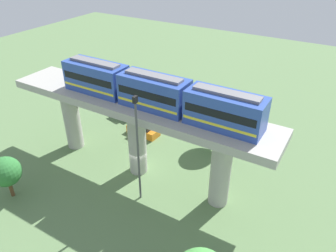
{
  "coord_description": "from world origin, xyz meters",
  "views": [
    {
      "loc": [
        22.56,
        17.22,
        22.57
      ],
      "look_at": [
        -2.5,
        2.26,
        5.07
      ],
      "focal_mm": 34.69,
      "sensor_mm": 36.0,
      "label": 1
    }
  ],
  "objects_px": {
    "parked_car_black": "(123,111)",
    "parked_car_red": "(243,130)",
    "tree_near_viaduct": "(6,172)",
    "signal_post": "(138,147)",
    "parked_car_orange": "(143,129)",
    "tree_far_corner": "(215,123)",
    "train": "(154,92)"
  },
  "relations": [
    {
      "from": "parked_car_orange",
      "to": "signal_post",
      "type": "bearing_deg",
      "value": 36.5
    },
    {
      "from": "parked_car_red",
      "to": "signal_post",
      "type": "bearing_deg",
      "value": -21.49
    },
    {
      "from": "train",
      "to": "parked_car_black",
      "type": "bearing_deg",
      "value": -128.7
    },
    {
      "from": "tree_near_viaduct",
      "to": "signal_post",
      "type": "distance_m",
      "value": 13.11
    },
    {
      "from": "parked_car_red",
      "to": "train",
      "type": "bearing_deg",
      "value": -26.92
    },
    {
      "from": "tree_near_viaduct",
      "to": "signal_post",
      "type": "relative_size",
      "value": 0.4
    },
    {
      "from": "parked_car_black",
      "to": "signal_post",
      "type": "xyz_separation_m",
      "value": [
        12.46,
        11.68,
        5.31
      ]
    },
    {
      "from": "tree_near_viaduct",
      "to": "tree_far_corner",
      "type": "height_order",
      "value": "tree_far_corner"
    },
    {
      "from": "tree_near_viaduct",
      "to": "signal_post",
      "type": "xyz_separation_m",
      "value": [
        -6.31,
        11.07,
        3.07
      ]
    },
    {
      "from": "parked_car_black",
      "to": "tree_far_corner",
      "type": "xyz_separation_m",
      "value": [
        0.84,
        14.29,
        2.74
      ]
    },
    {
      "from": "train",
      "to": "signal_post",
      "type": "height_order",
      "value": "train"
    },
    {
      "from": "parked_car_red",
      "to": "tree_near_viaduct",
      "type": "xyz_separation_m",
      "value": [
        22.48,
        -15.74,
        2.24
      ]
    },
    {
      "from": "parked_car_orange",
      "to": "tree_near_viaduct",
      "type": "xyz_separation_m",
      "value": [
        16.13,
        -4.67,
        2.24
      ]
    },
    {
      "from": "parked_car_black",
      "to": "tree_near_viaduct",
      "type": "relative_size",
      "value": 1.0
    },
    {
      "from": "parked_car_black",
      "to": "parked_car_orange",
      "type": "relative_size",
      "value": 1.04
    },
    {
      "from": "signal_post",
      "to": "parked_car_red",
      "type": "bearing_deg",
      "value": 163.92
    },
    {
      "from": "parked_car_black",
      "to": "signal_post",
      "type": "bearing_deg",
      "value": 55.21
    },
    {
      "from": "train",
      "to": "signal_post",
      "type": "xyz_separation_m",
      "value": [
        3.4,
        0.37,
        -3.93
      ]
    },
    {
      "from": "parked_car_red",
      "to": "tree_near_viaduct",
      "type": "height_order",
      "value": "tree_near_viaduct"
    },
    {
      "from": "parked_car_orange",
      "to": "tree_far_corner",
      "type": "height_order",
      "value": "tree_far_corner"
    },
    {
      "from": "tree_near_viaduct",
      "to": "parked_car_red",
      "type": "bearing_deg",
      "value": 145.01
    },
    {
      "from": "train",
      "to": "parked_car_orange",
      "type": "relative_size",
      "value": 4.77
    },
    {
      "from": "parked_car_black",
      "to": "parked_car_red",
      "type": "height_order",
      "value": "same"
    },
    {
      "from": "parked_car_red",
      "to": "tree_far_corner",
      "type": "distance_m",
      "value": 5.7
    },
    {
      "from": "tree_near_viaduct",
      "to": "tree_far_corner",
      "type": "distance_m",
      "value": 22.56
    },
    {
      "from": "train",
      "to": "parked_car_red",
      "type": "xyz_separation_m",
      "value": [
        -12.77,
        5.03,
        -9.24
      ]
    },
    {
      "from": "tree_near_viaduct",
      "to": "tree_far_corner",
      "type": "xyz_separation_m",
      "value": [
        -17.93,
        13.68,
        0.5
      ]
    },
    {
      "from": "tree_near_viaduct",
      "to": "signal_post",
      "type": "bearing_deg",
      "value": 119.69
    },
    {
      "from": "parked_car_orange",
      "to": "signal_post",
      "type": "xyz_separation_m",
      "value": [
        9.82,
        6.4,
        5.31
      ]
    },
    {
      "from": "train",
      "to": "parked_car_red",
      "type": "height_order",
      "value": "train"
    },
    {
      "from": "train",
      "to": "tree_far_corner",
      "type": "bearing_deg",
      "value": 160.06
    },
    {
      "from": "parked_car_red",
      "to": "tree_far_corner",
      "type": "xyz_separation_m",
      "value": [
        4.55,
        -2.05,
        2.74
      ]
    }
  ]
}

